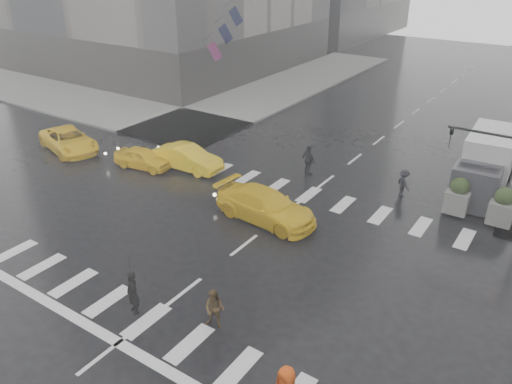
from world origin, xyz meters
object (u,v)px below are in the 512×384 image
Objects in this scene: box_truck at (486,164)px; taxi_front at (143,158)px; taxi_mid at (188,158)px; pedestrian_brown at (215,309)px.

taxi_front is at bearing -159.35° from box_truck.
box_truck is (15.10, 6.32, 0.99)m from taxi_mid.
taxi_mid is 0.72× the size of box_truck.
box_truck reaches higher than taxi_mid.
taxi_front is 2.70m from taxi_mid.
taxi_front is 0.83× the size of taxi_mid.
box_truck reaches higher than pedestrian_brown.
box_truck is at bearing -74.31° from taxi_front.
taxi_mid is at bearing 118.03° from pedestrian_brown.
taxi_mid is (2.36, 1.31, 0.10)m from taxi_front.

